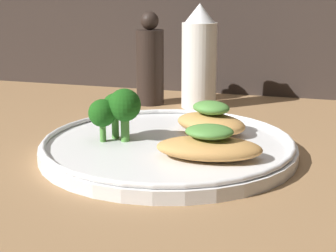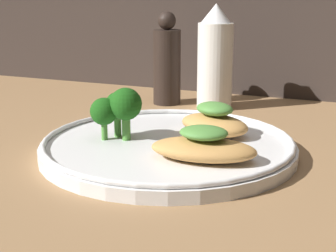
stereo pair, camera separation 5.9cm
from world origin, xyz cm
name	(u,v)px [view 1 (the left image)]	position (x,y,z in cm)	size (l,w,h in cm)	color
ground_plane	(168,158)	(0.00, 0.00, -0.50)	(180.00, 180.00, 1.00)	#936D47
plate	(168,146)	(0.00, 0.00, 0.99)	(29.83, 29.83, 2.00)	white
grilled_meat_front	(209,146)	(5.80, -4.27, 2.84)	(11.93, 7.33, 3.67)	tan
grilled_meat_middle	(211,121)	(3.94, 5.33, 2.99)	(10.66, 8.73, 4.04)	tan
broccoli_bunch	(116,109)	(-6.05, -0.93, 5.28)	(5.98, 4.93, 6.28)	#4C8E38
sauce_bottle	(199,59)	(-2.22, 24.72, 7.89)	(5.59, 5.59, 16.50)	white
pepper_grinder	(150,63)	(-10.47, 24.72, 6.80)	(4.53, 4.53, 15.14)	black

